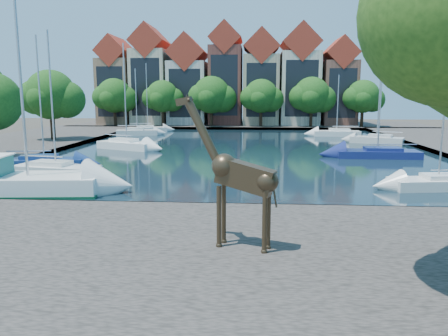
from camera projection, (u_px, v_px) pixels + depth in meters
The scene contains 29 objects.
ground at pixel (231, 213), 21.11m from camera, with size 160.00×160.00×0.00m, color #38332B.
water_basin at pixel (244, 150), 44.70m from camera, with size 38.00×50.00×0.08m, color black.
near_quay at pixel (220, 263), 14.19m from camera, with size 50.00×14.00×0.50m, color #4E4743.
far_quay at pixel (249, 125), 76.13m from camera, with size 60.00×16.00×0.50m, color #4E4743.
left_quay at pixel (9, 145), 46.42m from camera, with size 14.00×52.00×0.50m, color #4E4743.
townhouse_west_end at pixel (118, 84), 76.53m from camera, with size 5.44×9.18×14.93m.
townhouse_west_mid at pixel (152, 79), 75.96m from camera, with size 5.94×9.18×16.79m.
townhouse_west_inner at pixel (189, 84), 75.66m from camera, with size 6.43×9.18×15.15m.
townhouse_center at pixel (226, 78), 75.03m from camera, with size 5.44×9.18×16.93m.
townhouse_east_inner at pixel (261, 82), 74.72m from camera, with size 5.94×9.18×15.79m.
townhouse_east_mid at pixel (299, 79), 74.20m from camera, with size 6.43×9.18×16.65m.
townhouse_east_end at pixel (338, 85), 73.91m from camera, with size 5.44×9.18×14.43m.
far_tree_far_west at pixel (115, 97), 71.42m from camera, with size 7.28×5.60×7.68m.
far_tree_west at pixel (163, 97), 70.88m from camera, with size 6.76×5.20×7.36m.
far_tree_mid_west at pixel (212, 96), 70.28m from camera, with size 7.80×6.00×8.00m.
far_tree_mid_east at pixel (262, 97), 69.75m from camera, with size 7.02×5.40×7.52m.
far_tree_east at pixel (312, 97), 69.17m from camera, with size 7.54×5.80×7.84m.
far_tree_far_east at pixel (364, 98), 68.64m from camera, with size 6.76×5.20×7.36m.
side_tree_left_far at pixel (52, 96), 49.26m from camera, with size 7.28×5.60×7.88m.
giraffe_statue at pixel (237, 175), 14.61m from camera, with size 3.51×1.44×5.11m.
sailboat_left_a at pixel (56, 168), 30.09m from camera, with size 6.22×3.13×9.75m.
sailboat_left_b at pixel (44, 161), 33.41m from camera, with size 6.13×2.98×9.88m.
sailboat_left_c at pixel (127, 143), 44.65m from camera, with size 6.57×4.53×10.55m.
sailboat_left_d at pixel (137, 131), 59.66m from camera, with size 5.75×2.97×8.92m.
sailboat_left_e at pixel (148, 128), 65.32m from camera, with size 5.94×3.45×9.98m.
sailboat_right_a at pixel (438, 181), 26.01m from camera, with size 5.84×2.76×9.25m.
sailboat_right_b at pixel (377, 152), 38.80m from camera, with size 7.20×2.65×9.79m.
sailboat_right_c at pixel (377, 138), 49.78m from camera, with size 6.02×4.22×10.08m.
sailboat_right_d at pixel (337, 132), 58.39m from camera, with size 6.08×2.18×8.06m.
Camera 1 is at (1.09, -20.42, 5.70)m, focal length 35.00 mm.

